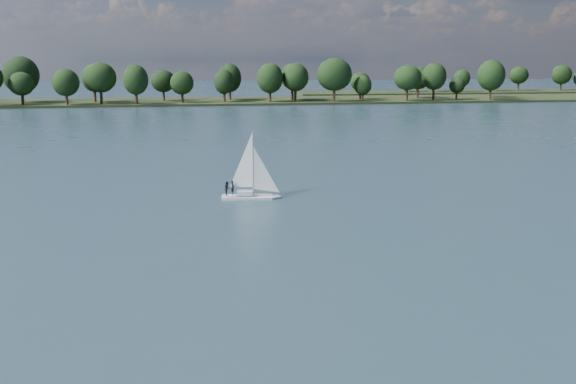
{
  "coord_description": "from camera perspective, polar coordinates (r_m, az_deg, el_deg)",
  "views": [
    {
      "loc": [
        -1.42,
        -21.39,
        15.21
      ],
      "look_at": [
        8.82,
        38.93,
        2.5
      ],
      "focal_mm": 40.0,
      "sensor_mm": 36.0,
      "label": 1
    }
  ],
  "objects": [
    {
      "name": "far_shore_back",
      "position": [
        324.75,
        20.41,
        8.33
      ],
      "size": [
        220.0,
        30.0,
        1.4
      ],
      "primitive_type": "cube",
      "color": "black",
      "rests_on": "ground"
    },
    {
      "name": "treeline",
      "position": [
        229.22,
        -8.4,
        9.84
      ],
      "size": [
        562.32,
        73.67,
        17.36
      ],
      "color": "black",
      "rests_on": "ground"
    },
    {
      "name": "far_shore",
      "position": [
        233.88,
        -9.35,
        7.85
      ],
      "size": [
        660.0,
        40.0,
        1.5
      ],
      "primitive_type": "cube",
      "color": "black",
      "rests_on": "ground"
    },
    {
      "name": "ground",
      "position": [
        122.34,
        -8.92,
        4.45
      ],
      "size": [
        700.0,
        700.0,
        0.0
      ],
      "primitive_type": "plane",
      "color": "#233342",
      "rests_on": "ground"
    },
    {
      "name": "sailboat",
      "position": [
        70.82,
        -3.64,
        1.14
      ],
      "size": [
        6.17,
        2.36,
        7.92
      ],
      "rotation": [
        0.0,
        0.0,
        -0.12
      ],
      "color": "silver",
      "rests_on": "ground"
    }
  ]
}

